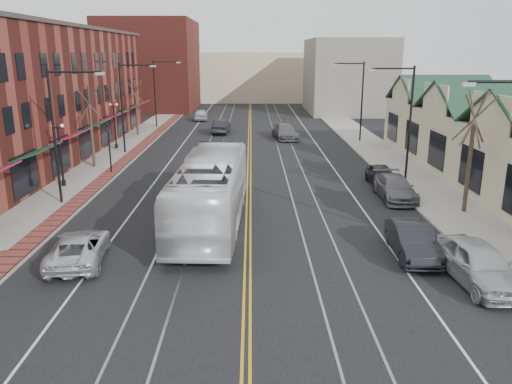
{
  "coord_description": "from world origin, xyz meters",
  "views": [
    {
      "loc": [
        0.18,
        -13.43,
        9.04
      ],
      "look_at": [
        0.41,
        11.63,
        2.0
      ],
      "focal_mm": 35.0,
      "sensor_mm": 36.0,
      "label": 1
    }
  ],
  "objects_px": {
    "parked_car_d": "(381,175)",
    "parked_suv": "(79,248)",
    "parked_car_c": "(395,188)",
    "parked_car_a": "(479,264)",
    "transit_bus": "(211,191)",
    "parked_car_b": "(412,240)"
  },
  "relations": [
    {
      "from": "parked_car_b",
      "to": "parked_car_c",
      "type": "height_order",
      "value": "parked_car_b"
    },
    {
      "from": "parked_car_a",
      "to": "parked_car_c",
      "type": "relative_size",
      "value": 0.99
    },
    {
      "from": "transit_bus",
      "to": "parked_car_d",
      "type": "distance_m",
      "value": 13.87
    },
    {
      "from": "parked_car_a",
      "to": "parked_car_b",
      "type": "distance_m",
      "value": 3.35
    },
    {
      "from": "transit_bus",
      "to": "parked_car_a",
      "type": "relative_size",
      "value": 2.65
    },
    {
      "from": "parked_suv",
      "to": "parked_car_a",
      "type": "bearing_deg",
      "value": 164.75
    },
    {
      "from": "parked_car_c",
      "to": "parked_car_d",
      "type": "bearing_deg",
      "value": 90.28
    },
    {
      "from": "parked_car_b",
      "to": "parked_car_d",
      "type": "bearing_deg",
      "value": 84.53
    },
    {
      "from": "transit_bus",
      "to": "parked_car_b",
      "type": "relative_size",
      "value": 2.87
    },
    {
      "from": "parked_car_a",
      "to": "parked_car_d",
      "type": "distance_m",
      "value": 15.47
    },
    {
      "from": "transit_bus",
      "to": "parked_car_d",
      "type": "xyz_separation_m",
      "value": [
        11.3,
        7.96,
        -1.14
      ]
    },
    {
      "from": "parked_car_a",
      "to": "parked_car_d",
      "type": "bearing_deg",
      "value": 85.41
    },
    {
      "from": "parked_suv",
      "to": "parked_car_b",
      "type": "relative_size",
      "value": 1.05
    },
    {
      "from": "parked_car_b",
      "to": "parked_car_d",
      "type": "xyz_separation_m",
      "value": [
        1.8,
        12.65,
        -0.05
      ]
    },
    {
      "from": "parked_car_a",
      "to": "parked_car_b",
      "type": "xyz_separation_m",
      "value": [
        -1.8,
        2.82,
        -0.09
      ]
    },
    {
      "from": "parked_car_d",
      "to": "parked_car_c",
      "type": "bearing_deg",
      "value": -89.74
    },
    {
      "from": "parked_suv",
      "to": "parked_car_c",
      "type": "bearing_deg",
      "value": -157.24
    },
    {
      "from": "transit_bus",
      "to": "parked_suv",
      "type": "distance_m",
      "value": 7.67
    },
    {
      "from": "transit_bus",
      "to": "parked_suv",
      "type": "relative_size",
      "value": 2.73
    },
    {
      "from": "parked_car_d",
      "to": "parked_suv",
      "type": "bearing_deg",
      "value": -141.62
    },
    {
      "from": "parked_car_a",
      "to": "parked_car_d",
      "type": "height_order",
      "value": "parked_car_a"
    },
    {
      "from": "transit_bus",
      "to": "parked_car_b",
      "type": "bearing_deg",
      "value": 156.1
    }
  ]
}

